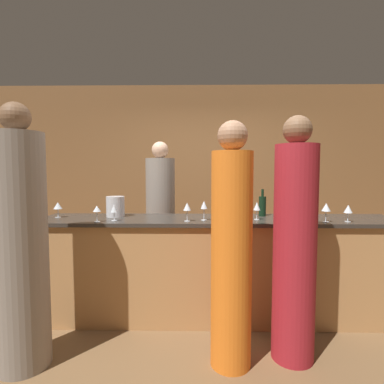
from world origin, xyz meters
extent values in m
plane|color=brown|center=(0.00, 0.00, 0.00)|extent=(14.00, 14.00, 0.00)
cube|color=brown|center=(0.00, 1.93, 1.40)|extent=(8.00, 0.06, 2.80)
cube|color=#B27F4C|center=(0.00, 0.00, 0.48)|extent=(3.45, 0.58, 0.95)
cube|color=#332D28|center=(0.00, 0.00, 0.97)|extent=(3.51, 0.64, 0.03)
cylinder|color=gray|center=(-0.66, 0.71, 0.80)|extent=(0.35, 0.35, 1.60)
sphere|color=tan|center=(-0.66, 0.71, 1.70)|extent=(0.20, 0.20, 0.20)
cylinder|color=orange|center=(0.04, -0.74, 0.80)|extent=(0.30, 0.30, 1.59)
sphere|color=#A37556|center=(0.04, -0.74, 1.70)|extent=(0.22, 0.22, 0.22)
cylinder|color=maroon|center=(0.53, -0.65, 0.82)|extent=(0.32, 0.32, 1.65)
sphere|color=brown|center=(0.53, -0.65, 1.75)|extent=(0.21, 0.21, 0.21)
cylinder|color=gray|center=(-1.50, -0.78, 0.86)|extent=(0.38, 0.38, 1.73)
sphere|color=brown|center=(-1.50, -0.78, 1.83)|extent=(0.21, 0.21, 0.21)
cylinder|color=black|center=(0.46, 0.16, 1.09)|extent=(0.07, 0.07, 0.20)
cylinder|color=black|center=(0.46, 0.16, 1.23)|extent=(0.03, 0.03, 0.07)
cylinder|color=silver|center=(-1.04, 0.09, 1.09)|extent=(0.18, 0.18, 0.21)
cylinder|color=silver|center=(1.16, -0.18, 0.99)|extent=(0.05, 0.05, 0.00)
cylinder|color=silver|center=(1.16, -0.18, 1.03)|extent=(0.01, 0.01, 0.08)
cone|color=silver|center=(1.16, -0.18, 1.11)|extent=(0.08, 0.08, 0.07)
cylinder|color=silver|center=(0.35, -0.08, 0.99)|extent=(0.05, 0.05, 0.00)
cylinder|color=silver|center=(0.35, -0.08, 1.04)|extent=(0.01, 0.01, 0.09)
cone|color=silver|center=(0.35, -0.08, 1.12)|extent=(0.07, 0.07, 0.08)
cylinder|color=silver|center=(-0.30, -0.19, 0.99)|extent=(0.05, 0.05, 0.00)
cylinder|color=silver|center=(-0.30, -0.19, 1.04)|extent=(0.01, 0.01, 0.10)
cone|color=silver|center=(-0.30, -0.19, 1.13)|extent=(0.07, 0.07, 0.07)
cylinder|color=silver|center=(0.95, -0.20, 0.99)|extent=(0.05, 0.05, 0.00)
cylinder|color=silver|center=(0.95, -0.20, 1.04)|extent=(0.01, 0.01, 0.09)
cone|color=silver|center=(0.95, -0.20, 1.12)|extent=(0.08, 0.08, 0.07)
cylinder|color=silver|center=(-1.12, -0.23, 0.99)|extent=(0.05, 0.05, 0.00)
cylinder|color=silver|center=(-1.12, -0.23, 1.04)|extent=(0.01, 0.01, 0.09)
cone|color=silver|center=(-1.12, -0.23, 1.11)|extent=(0.07, 0.07, 0.06)
cylinder|color=silver|center=(-0.15, -0.12, 0.99)|extent=(0.05, 0.05, 0.00)
cylinder|color=silver|center=(-0.15, -0.12, 1.05)|extent=(0.01, 0.01, 0.10)
cone|color=silver|center=(-0.15, -0.12, 1.13)|extent=(0.06, 0.06, 0.07)
cylinder|color=silver|center=(-0.98, -0.17, 0.99)|extent=(0.05, 0.05, 0.00)
cylinder|color=silver|center=(-0.98, -0.17, 1.03)|extent=(0.01, 0.01, 0.08)
cone|color=silver|center=(-0.98, -0.17, 1.11)|extent=(0.06, 0.06, 0.08)
cylinder|color=silver|center=(-1.59, 0.02, 0.99)|extent=(0.05, 0.05, 0.00)
cylinder|color=silver|center=(-1.59, 0.02, 1.03)|extent=(0.01, 0.01, 0.08)
cone|color=silver|center=(-1.59, 0.02, 1.11)|extent=(0.08, 0.08, 0.07)
camera|label=1|loc=(-0.21, -2.90, 1.45)|focal=28.00mm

